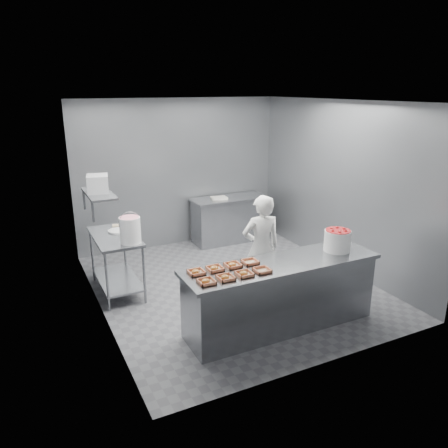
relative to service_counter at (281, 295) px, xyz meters
The scene contains 24 objects.
floor 1.42m from the service_counter, 90.00° to the left, with size 4.50×4.50×0.00m, color #4C4C51.
ceiling 2.71m from the service_counter, 90.00° to the left, with size 4.50×4.50×0.00m, color white.
wall_back 3.72m from the service_counter, 90.00° to the left, with size 4.00×0.04×2.80m, color slate.
wall_left 2.59m from the service_counter, 145.98° to the left, with size 0.04×4.50×2.80m, color slate.
wall_right 2.59m from the service_counter, 34.02° to the left, with size 0.04×4.50×2.80m, color slate.
service_counter is the anchor object (origin of this frame).
prep_table 2.56m from the service_counter, 130.24° to the left, with size 0.60×1.20×0.90m.
back_counter 3.37m from the service_counter, 74.52° to the left, with size 1.50×0.60×0.90m.
wall_shelf 2.88m from the service_counter, 133.03° to the left, with size 0.35×0.90×0.03m, color slate.
tray_0 1.21m from the service_counter, behind, with size 0.19×0.18×0.06m.
tray_1 0.99m from the service_counter, behind, with size 0.19×0.18×0.06m.
tray_2 0.79m from the service_counter, 166.92° to the right, with size 0.19×0.18×0.06m.
tray_3 0.62m from the service_counter, 159.14° to the right, with size 0.19×0.18×0.04m.
tray_4 1.21m from the service_counter, behind, with size 0.19×0.18×0.06m.
tray_5 0.99m from the service_counter, behind, with size 0.19×0.18×0.06m.
tray_6 0.79m from the service_counter, 166.91° to the left, with size 0.19×0.18×0.06m.
tray_7 0.62m from the service_counter, 159.12° to the left, with size 0.19×0.18×0.04m.
worker 0.91m from the service_counter, 77.13° to the left, with size 0.57×0.37×1.56m, color white.
strawberry_tub 1.06m from the service_counter, ahead, with size 0.35×0.35×0.29m.
glaze_bucket 2.25m from the service_counter, 134.42° to the left, with size 0.31×0.29×0.45m.
bucket_lid 2.67m from the service_counter, 126.45° to the left, with size 0.29×0.29×0.02m, color white.
rag 2.87m from the service_counter, 122.37° to the left, with size 0.13×0.11×0.02m, color #CCB28C.
appliance 2.95m from the service_counter, 132.69° to the left, with size 0.29×0.33×0.25m, color gray.
paper_stack 3.35m from the service_counter, 78.20° to the left, with size 0.30×0.22×0.04m, color silver.
Camera 1 is at (-2.88, -5.55, 2.99)m, focal length 35.00 mm.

